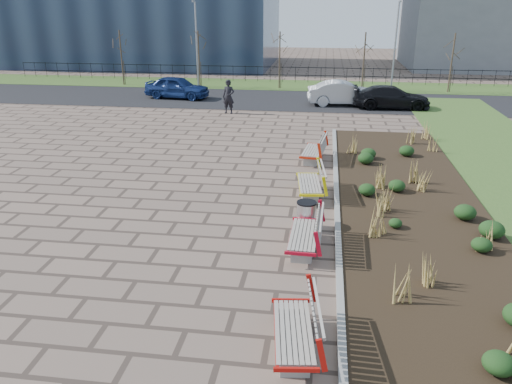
# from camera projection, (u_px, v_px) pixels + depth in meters

# --- Properties ---
(ground) EXTENTS (120.00, 120.00, 0.00)m
(ground) POSITION_uv_depth(u_px,v_px,m) (180.00, 266.00, 12.41)
(ground) COLOR brown
(ground) RESTS_ON ground
(planting_bed) EXTENTS (4.50, 18.00, 0.10)m
(planting_bed) POSITION_uv_depth(u_px,v_px,m) (409.00, 201.00, 16.22)
(planting_bed) COLOR black
(planting_bed) RESTS_ON ground
(planting_curb) EXTENTS (0.16, 18.00, 0.15)m
(planting_curb) POSITION_uv_depth(u_px,v_px,m) (337.00, 197.00, 16.51)
(planting_curb) COLOR gray
(planting_curb) RESTS_ON ground
(grass_verge_far) EXTENTS (80.00, 5.00, 0.04)m
(grass_verge_far) POSITION_uv_depth(u_px,v_px,m) (281.00, 85.00, 38.26)
(grass_verge_far) COLOR #33511E
(grass_verge_far) RESTS_ON ground
(road) EXTENTS (80.00, 7.00, 0.02)m
(road) POSITION_uv_depth(u_px,v_px,m) (273.00, 100.00, 32.72)
(road) COLOR black
(road) RESTS_ON ground
(bench_a) EXTENTS (1.15, 2.19, 1.00)m
(bench_a) POSITION_uv_depth(u_px,v_px,m) (293.00, 328.00, 9.26)
(bench_a) COLOR #B5110C
(bench_a) RESTS_ON ground
(bench_b) EXTENTS (0.97, 2.13, 1.00)m
(bench_b) POSITION_uv_depth(u_px,v_px,m) (304.00, 233.00, 13.03)
(bench_b) COLOR #B90C22
(bench_b) RESTS_ON ground
(bench_c) EXTENTS (1.12, 2.18, 1.00)m
(bench_c) POSITION_uv_depth(u_px,v_px,m) (309.00, 182.00, 16.65)
(bench_c) COLOR yellow
(bench_c) RESTS_ON ground
(bench_d) EXTENTS (1.14, 2.19, 1.00)m
(bench_d) POSITION_uv_depth(u_px,v_px,m) (313.00, 149.00, 20.28)
(bench_d) COLOR red
(bench_d) RESTS_ON ground
(litter_bin) EXTENTS (0.55, 0.55, 0.81)m
(litter_bin) POSITION_uv_depth(u_px,v_px,m) (306.00, 216.00, 14.28)
(litter_bin) COLOR #B2B2B7
(litter_bin) RESTS_ON ground
(pedestrian) EXTENTS (0.77, 0.57, 1.92)m
(pedestrian) POSITION_uv_depth(u_px,v_px,m) (229.00, 97.00, 28.56)
(pedestrian) COLOR black
(pedestrian) RESTS_ON ground
(car_blue) EXTENTS (4.41, 2.25, 1.44)m
(car_blue) POSITION_uv_depth(u_px,v_px,m) (177.00, 87.00, 32.98)
(car_blue) COLOR navy
(car_blue) RESTS_ON road
(car_silver) EXTENTS (4.57, 2.05, 1.46)m
(car_silver) POSITION_uv_depth(u_px,v_px,m) (344.00, 93.00, 30.87)
(car_silver) COLOR #ABAFB3
(car_silver) RESTS_ON road
(car_black) EXTENTS (4.66, 2.05, 1.33)m
(car_black) POSITION_uv_depth(u_px,v_px,m) (391.00, 97.00, 29.94)
(car_black) COLOR black
(car_black) RESTS_ON road
(tree_a) EXTENTS (1.40, 1.40, 4.00)m
(tree_a) POSITION_uv_depth(u_px,v_px,m) (122.00, 58.00, 37.67)
(tree_a) COLOR #4C3D2D
(tree_a) RESTS_ON grass_verge_far
(tree_b) EXTENTS (1.40, 1.40, 4.00)m
(tree_b) POSITION_uv_depth(u_px,v_px,m) (199.00, 59.00, 36.91)
(tree_b) COLOR #4C3D2D
(tree_b) RESTS_ON grass_verge_far
(tree_c) EXTENTS (1.40, 1.40, 4.00)m
(tree_c) POSITION_uv_depth(u_px,v_px,m) (280.00, 60.00, 36.14)
(tree_c) COLOR #4C3D2D
(tree_c) RESTS_ON grass_verge_far
(tree_d) EXTENTS (1.40, 1.40, 4.00)m
(tree_d) POSITION_uv_depth(u_px,v_px,m) (364.00, 62.00, 35.38)
(tree_d) COLOR #4C3D2D
(tree_d) RESTS_ON grass_verge_far
(tree_e) EXTENTS (1.40, 1.40, 4.00)m
(tree_e) POSITION_uv_depth(u_px,v_px,m) (452.00, 63.00, 34.62)
(tree_e) COLOR #4C3D2D
(tree_e) RESTS_ON grass_verge_far
(lamp_west) EXTENTS (0.24, 0.60, 6.00)m
(lamp_west) POSITION_uv_depth(u_px,v_px,m) (197.00, 46.00, 36.08)
(lamp_west) COLOR gray
(lamp_west) RESTS_ON grass_verge_far
(lamp_east) EXTENTS (0.24, 0.60, 6.00)m
(lamp_east) POSITION_uv_depth(u_px,v_px,m) (395.00, 48.00, 34.31)
(lamp_east) COLOR gray
(lamp_east) RESTS_ON grass_verge_far
(railing_fence) EXTENTS (44.00, 0.10, 1.20)m
(railing_fence) POSITION_uv_depth(u_px,v_px,m) (283.00, 74.00, 39.42)
(railing_fence) COLOR black
(railing_fence) RESTS_ON grass_verge_far
(building_grey) EXTENTS (18.00, 12.00, 10.00)m
(building_grey) POSITION_uv_depth(u_px,v_px,m) (507.00, 12.00, 46.85)
(building_grey) COLOR slate
(building_grey) RESTS_ON ground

